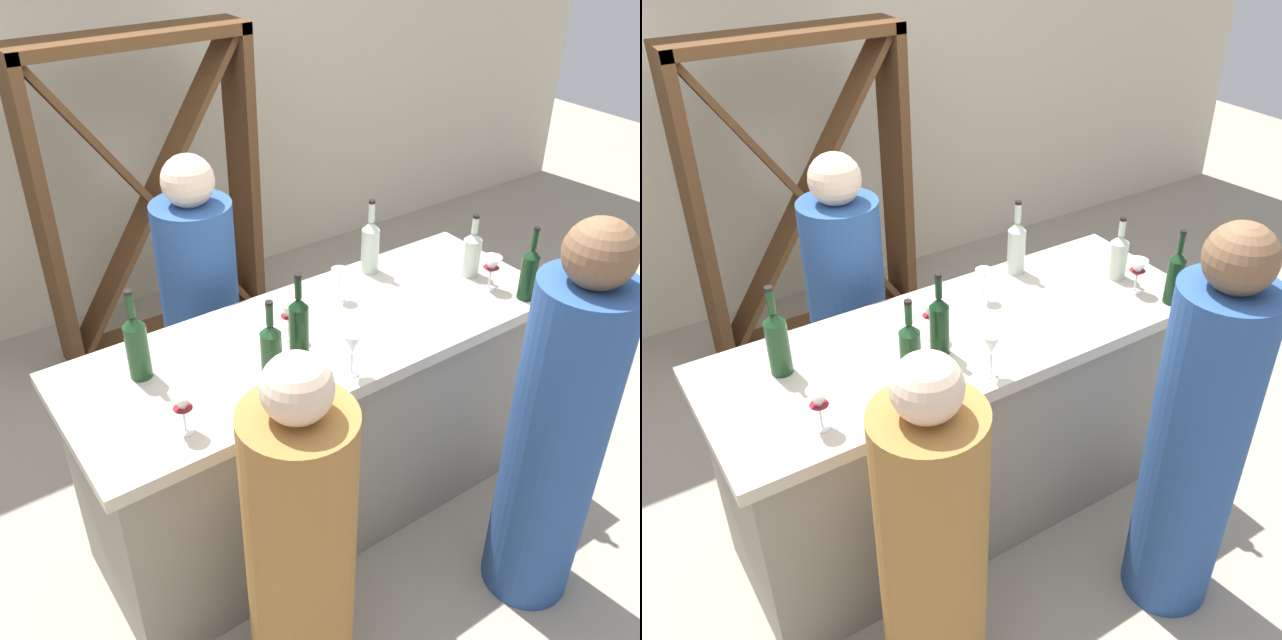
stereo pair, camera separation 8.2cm
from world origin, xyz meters
The scene contains 18 objects.
ground_plane centered at (0.00, 0.00, 0.00)m, with size 12.00×12.00×0.00m, color #9E9384.
back_wall centered at (0.00, 2.20, 1.40)m, with size 8.00×0.10×2.80m, color beige.
bar_counter centered at (0.00, 0.00, 0.47)m, with size 1.95×0.71×0.94m.
wine_rack centered at (0.03, 1.65, 0.87)m, with size 1.21×0.28×1.74m.
wine_bottle_leftmost_olive_green centered at (-0.66, 0.13, 1.07)m, with size 0.08×0.08×0.34m.
wine_bottle_second_left_olive_green centered at (-0.30, -0.14, 1.06)m, with size 0.07×0.07×0.31m.
wine_bottle_center_dark_green centered at (-0.14, -0.07, 1.06)m, with size 0.07×0.07×0.32m.
wine_bottle_second_right_clear_pale centered at (0.44, 0.26, 1.06)m, with size 0.08×0.08×0.33m.
wine_bottle_rightmost_clear_pale centered at (0.77, -0.01, 1.04)m, with size 0.08×0.08×0.28m.
wine_bottle_far_right_dark_green centered at (0.82, -0.27, 1.06)m, with size 0.07×0.07×0.31m.
wine_glass_near_left centered at (-0.06, -0.27, 1.06)m, with size 0.07×0.07×0.16m.
wine_glass_near_center centered at (-0.66, -0.22, 1.04)m, with size 0.07×0.07×0.15m.
wine_glass_near_right centered at (0.75, -0.14, 1.04)m, with size 0.08×0.08×0.15m.
wine_glass_far_left centered at (-0.12, 0.03, 1.04)m, with size 0.07×0.07×0.15m.
wine_glass_far_center centered at (0.20, 0.15, 1.04)m, with size 0.06×0.06×0.14m.
person_left_guest centered at (0.46, -0.77, 0.74)m, with size 0.44×0.44×1.58m.
person_center_guest centered at (-0.51, -0.62, 0.65)m, with size 0.41×0.41×1.40m.
person_server_behind centered at (-0.17, 0.67, 0.68)m, with size 0.43×0.43×1.47m.
Camera 1 is at (-1.27, -1.82, 2.44)m, focal length 39.96 mm.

